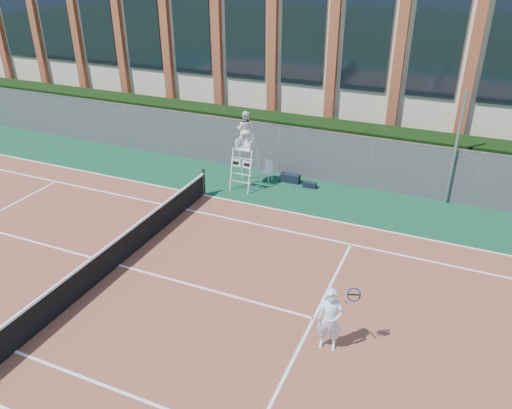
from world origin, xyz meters
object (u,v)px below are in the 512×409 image
at_px(steel_pole, 455,149).
at_px(plastic_chair, 268,169).
at_px(tennis_player, 330,320).
at_px(umpire_chair, 245,132).

distance_m(steel_pole, plastic_chair, 7.45).
height_order(plastic_chair, tennis_player, tennis_player).
xyz_separation_m(plastic_chair, tennis_player, (5.22, -8.82, 0.40)).
relative_size(steel_pole, plastic_chair, 5.21).
xyz_separation_m(steel_pole, umpire_chair, (-7.85, -1.66, 0.15)).
bearing_deg(tennis_player, umpire_chair, 126.43).
bearing_deg(umpire_chair, tennis_player, -53.57).
distance_m(steel_pole, umpire_chair, 8.02).
relative_size(umpire_chair, tennis_player, 1.86).
height_order(steel_pole, plastic_chair, steel_pole).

